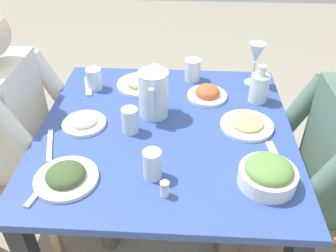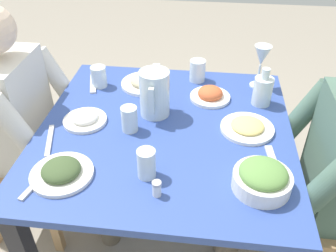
% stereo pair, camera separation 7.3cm
% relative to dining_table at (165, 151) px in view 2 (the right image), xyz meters
% --- Properties ---
extents(ground_plane, '(8.00, 8.00, 0.00)m').
position_rel_dining_table_xyz_m(ground_plane, '(0.00, 0.00, -0.64)').
color(ground_plane, gray).
extents(dining_table, '(0.98, 0.98, 0.75)m').
position_rel_dining_table_xyz_m(dining_table, '(0.00, 0.00, 0.00)').
color(dining_table, '#334C99').
rests_on(dining_table, ground_plane).
extents(chair_near, '(0.40, 0.40, 0.88)m').
position_rel_dining_table_xyz_m(chair_near, '(-0.10, -0.78, -0.14)').
color(chair_near, tan).
rests_on(chair_near, ground_plane).
extents(diner_near, '(0.48, 0.53, 1.18)m').
position_rel_dining_table_xyz_m(diner_near, '(-0.10, -0.58, 0.01)').
color(diner_near, silver).
rests_on(diner_near, ground_plane).
extents(diner_far, '(0.48, 0.53, 1.18)m').
position_rel_dining_table_xyz_m(diner_far, '(0.06, 0.58, 0.01)').
color(diner_far, '#4C6B5B').
rests_on(diner_far, ground_plane).
extents(water_pitcher, '(0.16, 0.12, 0.19)m').
position_rel_dining_table_xyz_m(water_pitcher, '(-0.10, -0.05, 0.21)').
color(water_pitcher, silver).
rests_on(water_pitcher, dining_table).
extents(salad_bowl, '(0.18, 0.18, 0.09)m').
position_rel_dining_table_xyz_m(salad_bowl, '(0.27, 0.34, 0.16)').
color(salad_bowl, white).
rests_on(salad_bowl, dining_table).
extents(plate_beans, '(0.22, 0.22, 0.05)m').
position_rel_dining_table_xyz_m(plate_beans, '(-0.32, -0.13, 0.13)').
color(plate_beans, white).
rests_on(plate_beans, dining_table).
extents(plate_rice_curry, '(0.17, 0.17, 0.06)m').
position_rel_dining_table_xyz_m(plate_rice_curry, '(-0.24, 0.17, 0.13)').
color(plate_rice_curry, white).
rests_on(plate_rice_curry, dining_table).
extents(plate_fries, '(0.20, 0.20, 0.04)m').
position_rel_dining_table_xyz_m(plate_fries, '(-0.03, 0.32, 0.13)').
color(plate_fries, white).
rests_on(plate_fries, dining_table).
extents(plate_dolmas, '(0.21, 0.21, 0.05)m').
position_rel_dining_table_xyz_m(plate_dolmas, '(0.30, -0.30, 0.13)').
color(plate_dolmas, white).
rests_on(plate_dolmas, dining_table).
extents(plate_yoghurt, '(0.17, 0.17, 0.04)m').
position_rel_dining_table_xyz_m(plate_yoghurt, '(-0.01, -0.32, 0.13)').
color(plate_yoghurt, white).
rests_on(plate_yoghurt, dining_table).
extents(water_glass_far_right, '(0.07, 0.07, 0.10)m').
position_rel_dining_table_xyz_m(water_glass_far_right, '(-0.29, -0.34, 0.16)').
color(water_glass_far_right, silver).
rests_on(water_glass_far_right, dining_table).
extents(water_glass_by_pitcher, '(0.06, 0.06, 0.10)m').
position_rel_dining_table_xyz_m(water_glass_by_pitcher, '(0.02, -0.13, 0.17)').
color(water_glass_by_pitcher, silver).
rests_on(water_glass_by_pitcher, dining_table).
extents(water_glass_center, '(0.06, 0.06, 0.10)m').
position_rel_dining_table_xyz_m(water_glass_center, '(0.26, -0.03, 0.17)').
color(water_glass_center, silver).
rests_on(water_glass_center, dining_table).
extents(water_glass_far_left, '(0.07, 0.07, 0.10)m').
position_rel_dining_table_xyz_m(water_glass_far_left, '(-0.40, 0.10, 0.17)').
color(water_glass_far_left, silver).
rests_on(water_glass_far_left, dining_table).
extents(wine_glass, '(0.08, 0.08, 0.20)m').
position_rel_dining_table_xyz_m(wine_glass, '(-0.38, 0.38, 0.26)').
color(wine_glass, silver).
rests_on(wine_glass, dining_table).
extents(oil_carafe, '(0.08, 0.08, 0.16)m').
position_rel_dining_table_xyz_m(oil_carafe, '(-0.23, 0.38, 0.17)').
color(oil_carafe, silver).
rests_on(oil_carafe, dining_table).
extents(salt_shaker, '(0.03, 0.03, 0.05)m').
position_rel_dining_table_xyz_m(salt_shaker, '(0.34, 0.02, 0.14)').
color(salt_shaker, white).
rests_on(salt_shaker, dining_table).
extents(fork_near, '(0.17, 0.04, 0.01)m').
position_rel_dining_table_xyz_m(fork_near, '(0.15, 0.39, 0.12)').
color(fork_near, silver).
rests_on(fork_near, dining_table).
extents(knife_near, '(0.18, 0.07, 0.01)m').
position_rel_dining_table_xyz_m(knife_near, '(0.13, -0.41, 0.12)').
color(knife_near, silver).
rests_on(knife_near, dining_table).
extents(fork_far, '(0.17, 0.07, 0.01)m').
position_rel_dining_table_xyz_m(fork_far, '(-0.30, -0.37, 0.12)').
color(fork_far, silver).
rests_on(fork_far, dining_table).
extents(knife_far, '(0.18, 0.06, 0.01)m').
position_rel_dining_table_xyz_m(knife_far, '(0.33, -0.37, 0.12)').
color(knife_far, silver).
rests_on(knife_far, dining_table).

